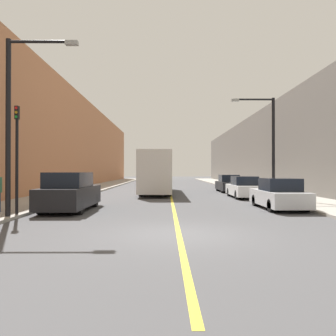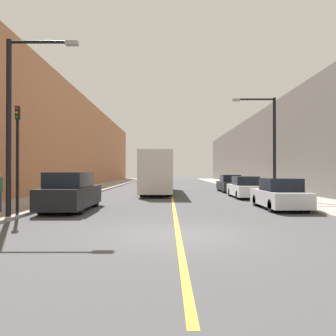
{
  "view_description": "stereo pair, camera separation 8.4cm",
  "coord_description": "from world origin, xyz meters",
  "px_view_note": "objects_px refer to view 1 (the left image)",
  "views": [
    {
      "loc": [
        -0.39,
        -9.93,
        1.92
      ],
      "look_at": [
        -0.2,
        18.66,
        2.17
      ],
      "focal_mm": 35.0,
      "sensor_mm": 36.0,
      "label": 1
    },
    {
      "loc": [
        -0.31,
        -9.93,
        1.92
      ],
      "look_at": [
        -0.2,
        18.66,
        2.17
      ],
      "focal_mm": 35.0,
      "sensor_mm": 36.0,
      "label": 2
    }
  ],
  "objects_px": {
    "bus": "(157,172)",
    "traffic_light": "(17,156)",
    "parked_suv_left": "(70,193)",
    "car_right_mid": "(244,188)",
    "car_right_near": "(279,195)",
    "car_right_far": "(228,184)",
    "street_lamp_left": "(15,113)",
    "street_lamp_right": "(269,140)"
  },
  "relations": [
    {
      "from": "parked_suv_left",
      "to": "car_right_mid",
      "type": "xyz_separation_m",
      "value": [
        10.18,
        7.37,
        -0.17
      ]
    },
    {
      "from": "parked_suv_left",
      "to": "traffic_light",
      "type": "bearing_deg",
      "value": -122.42
    },
    {
      "from": "car_right_mid",
      "to": "street_lamp_right",
      "type": "relative_size",
      "value": 0.68
    },
    {
      "from": "parked_suv_left",
      "to": "street_lamp_left",
      "type": "distance_m",
      "value": 4.62
    },
    {
      "from": "car_right_mid",
      "to": "street_lamp_left",
      "type": "bearing_deg",
      "value": -138.23
    },
    {
      "from": "street_lamp_right",
      "to": "traffic_light",
      "type": "height_order",
      "value": "street_lamp_right"
    },
    {
      "from": "car_right_near",
      "to": "street_lamp_left",
      "type": "distance_m",
      "value": 12.65
    },
    {
      "from": "parked_suv_left",
      "to": "car_right_near",
      "type": "relative_size",
      "value": 1.14
    },
    {
      "from": "street_lamp_right",
      "to": "parked_suv_left",
      "type": "bearing_deg",
      "value": -154.52
    },
    {
      "from": "traffic_light",
      "to": "car_right_mid",
      "type": "bearing_deg",
      "value": 39.79
    },
    {
      "from": "traffic_light",
      "to": "bus",
      "type": "bearing_deg",
      "value": 70.25
    },
    {
      "from": "car_right_near",
      "to": "street_lamp_right",
      "type": "xyz_separation_m",
      "value": [
        1.04,
        4.85,
        3.26
      ]
    },
    {
      "from": "bus",
      "to": "parked_suv_left",
      "type": "bearing_deg",
      "value": -107.06
    },
    {
      "from": "bus",
      "to": "street_lamp_left",
      "type": "distance_m",
      "value": 16.42
    },
    {
      "from": "parked_suv_left",
      "to": "car_right_far",
      "type": "distance_m",
      "value": 17.31
    },
    {
      "from": "car_right_mid",
      "to": "bus",
      "type": "bearing_deg",
      "value": 141.03
    },
    {
      "from": "traffic_light",
      "to": "car_right_far",
      "type": "bearing_deg",
      "value": 53.89
    },
    {
      "from": "bus",
      "to": "car_right_far",
      "type": "xyz_separation_m",
      "value": [
        6.51,
        1.38,
        -1.12
      ]
    },
    {
      "from": "parked_suv_left",
      "to": "street_lamp_left",
      "type": "xyz_separation_m",
      "value": [
        -1.32,
        -2.91,
        3.33
      ]
    },
    {
      "from": "street_lamp_left",
      "to": "traffic_light",
      "type": "distance_m",
      "value": 1.74
    },
    {
      "from": "parked_suv_left",
      "to": "car_right_near",
      "type": "height_order",
      "value": "parked_suv_left"
    },
    {
      "from": "parked_suv_left",
      "to": "street_lamp_right",
      "type": "bearing_deg",
      "value": 25.48
    },
    {
      "from": "parked_suv_left",
      "to": "traffic_light",
      "type": "xyz_separation_m",
      "value": [
        -1.5,
        -2.36,
        1.69
      ]
    },
    {
      "from": "bus",
      "to": "car_right_near",
      "type": "bearing_deg",
      "value": -61.48
    },
    {
      "from": "street_lamp_left",
      "to": "car_right_near",
      "type": "bearing_deg",
      "value": 16.61
    },
    {
      "from": "bus",
      "to": "car_right_near",
      "type": "height_order",
      "value": "bus"
    },
    {
      "from": "car_right_near",
      "to": "traffic_light",
      "type": "height_order",
      "value": "traffic_light"
    },
    {
      "from": "car_right_near",
      "to": "street_lamp_left",
      "type": "bearing_deg",
      "value": -163.39
    },
    {
      "from": "bus",
      "to": "traffic_light",
      "type": "distance_m",
      "value": 15.81
    },
    {
      "from": "car_right_mid",
      "to": "street_lamp_right",
      "type": "xyz_separation_m",
      "value": [
        1.18,
        -1.95,
        3.27
      ]
    },
    {
      "from": "parked_suv_left",
      "to": "car_right_near",
      "type": "distance_m",
      "value": 10.34
    },
    {
      "from": "car_right_far",
      "to": "street_lamp_left",
      "type": "height_order",
      "value": "street_lamp_left"
    },
    {
      "from": "car_right_near",
      "to": "street_lamp_left",
      "type": "xyz_separation_m",
      "value": [
        -11.65,
        -3.47,
        3.5
      ]
    },
    {
      "from": "car_right_mid",
      "to": "car_right_far",
      "type": "bearing_deg",
      "value": 88.58
    },
    {
      "from": "car_right_far",
      "to": "street_lamp_right",
      "type": "distance_m",
      "value": 9.12
    },
    {
      "from": "bus",
      "to": "car_right_mid",
      "type": "height_order",
      "value": "bus"
    },
    {
      "from": "car_right_mid",
      "to": "street_lamp_left",
      "type": "distance_m",
      "value": 15.82
    },
    {
      "from": "car_right_mid",
      "to": "street_lamp_right",
      "type": "height_order",
      "value": "street_lamp_right"
    },
    {
      "from": "bus",
      "to": "car_right_far",
      "type": "bearing_deg",
      "value": 11.93
    },
    {
      "from": "bus",
      "to": "street_lamp_left",
      "type": "bearing_deg",
      "value": -108.51
    },
    {
      "from": "street_lamp_right",
      "to": "bus",
      "type": "bearing_deg",
      "value": 136.75
    },
    {
      "from": "parked_suv_left",
      "to": "street_lamp_right",
      "type": "height_order",
      "value": "street_lamp_right"
    }
  ]
}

